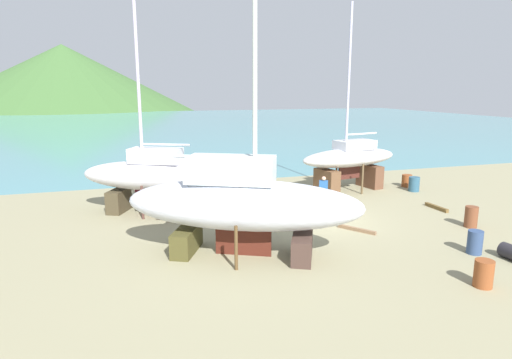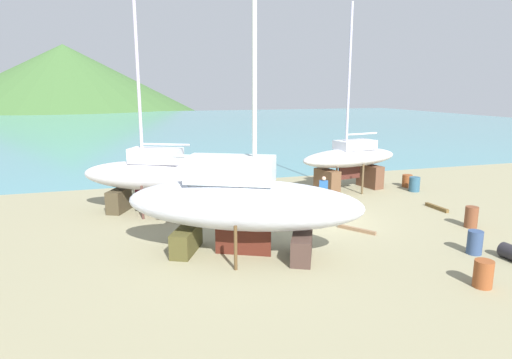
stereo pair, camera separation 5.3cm
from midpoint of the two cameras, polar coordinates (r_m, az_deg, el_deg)
ground_plane at (r=19.45m, az=11.00°, el=-6.46°), size 45.42×45.42×0.00m
sea_water at (r=75.37m, az=-10.29°, el=7.12°), size 140.74×94.00×0.01m
headland_hill at (r=149.98m, az=-23.57°, el=8.62°), size 150.61×150.61×38.78m
sailboat_mid_port at (r=26.65m, az=12.39°, el=2.62°), size 6.95×3.39×10.82m
sailboat_small_center at (r=21.70m, az=-13.67°, el=0.49°), size 7.02×4.74×11.77m
sailboat_far_slipway at (r=15.67m, az=-1.80°, el=-3.11°), size 8.89×6.00×12.73m
worker at (r=22.41m, az=8.96°, el=-1.63°), size 0.50×0.42×1.68m
barrel_tipped_left at (r=15.42m, az=27.90°, el=-10.95°), size 0.76×0.76×0.87m
barrel_tar_black at (r=18.19m, az=27.00°, el=-7.41°), size 0.75×0.75×0.89m
barrel_ochre at (r=27.60m, az=20.23°, el=-0.59°), size 0.80×0.80×0.87m
barrel_rust_near at (r=21.49m, az=26.61°, el=-4.46°), size 0.68×0.68×0.94m
barrel_rust_far at (r=28.70m, az=19.38°, el=-0.17°), size 0.78×0.78×0.77m
timber_long_aft at (r=24.03m, az=22.80°, el=-3.43°), size 0.23×1.53×0.18m
timber_short_skew at (r=19.35m, az=13.20°, el=-6.44°), size 1.12×1.53×0.14m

